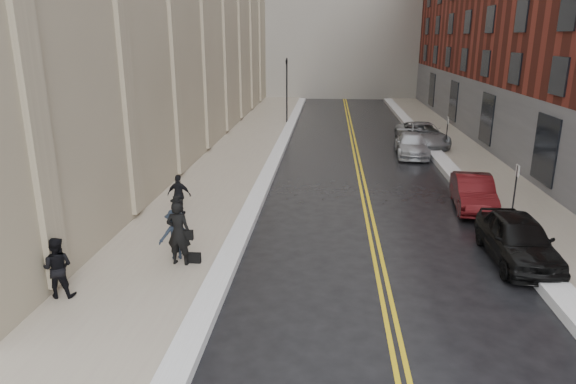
% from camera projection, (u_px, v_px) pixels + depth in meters
% --- Properties ---
extents(ground, '(160.00, 160.00, 0.00)m').
position_uv_depth(ground, '(290.00, 323.00, 12.71)').
color(ground, black).
rests_on(ground, ground).
extents(sidewalk_left, '(4.00, 64.00, 0.15)m').
position_uv_depth(sidewalk_left, '(231.00, 164.00, 28.29)').
color(sidewalk_left, gray).
rests_on(sidewalk_left, ground).
extents(sidewalk_right, '(3.00, 64.00, 0.15)m').
position_uv_depth(sidewalk_right, '(482.00, 169.00, 27.24)').
color(sidewalk_right, gray).
rests_on(sidewalk_right, ground).
extents(lane_stripe_a, '(0.12, 64.00, 0.01)m').
position_uv_depth(lane_stripe_a, '(357.00, 167.00, 27.78)').
color(lane_stripe_a, gold).
rests_on(lane_stripe_a, ground).
extents(lane_stripe_b, '(0.12, 64.00, 0.01)m').
position_uv_depth(lane_stripe_b, '(361.00, 168.00, 27.76)').
color(lane_stripe_b, gold).
rests_on(lane_stripe_b, ground).
extents(snow_ridge_left, '(0.70, 60.80, 0.26)m').
position_uv_depth(snow_ridge_left, '(273.00, 164.00, 28.10)').
color(snow_ridge_left, white).
rests_on(snow_ridge_left, ground).
extents(snow_ridge_right, '(0.85, 60.80, 0.30)m').
position_uv_depth(snow_ridge_right, '(447.00, 167.00, 27.37)').
color(snow_ridge_right, white).
rests_on(snow_ridge_right, ground).
extents(traffic_signal, '(0.18, 0.15, 5.20)m').
position_uv_depth(traffic_signal, '(287.00, 86.00, 40.63)').
color(traffic_signal, black).
rests_on(traffic_signal, ground).
extents(parking_sign_near, '(0.06, 0.35, 2.23)m').
position_uv_depth(parking_sign_near, '(515.00, 187.00, 19.33)').
color(parking_sign_near, black).
rests_on(parking_sign_near, ground).
extents(parking_sign_far, '(0.06, 0.35, 2.23)m').
position_uv_depth(parking_sign_far, '(447.00, 131.00, 30.77)').
color(parking_sign_far, black).
rests_on(parking_sign_far, ground).
extents(car_black, '(1.76, 4.38, 1.49)m').
position_uv_depth(car_black, '(518.00, 239.00, 15.99)').
color(car_black, black).
rests_on(car_black, ground).
extents(car_maroon, '(1.86, 4.25, 1.36)m').
position_uv_depth(car_maroon, '(473.00, 192.00, 21.02)').
color(car_maroon, '#440C0E').
rests_on(car_maroon, ground).
extents(car_silver_near, '(2.06, 4.56, 1.30)m').
position_uv_depth(car_silver_near, '(412.00, 145.00, 30.44)').
color(car_silver_near, '#B1B3B9').
rests_on(car_silver_near, ground).
extents(car_silver_far, '(3.10, 5.68, 1.51)m').
position_uv_depth(car_silver_far, '(422.00, 135.00, 32.89)').
color(car_silver_far, '#96999D').
rests_on(car_silver_far, ground).
extents(pedestrian_main, '(0.78, 0.56, 2.02)m').
position_uv_depth(pedestrian_main, '(179.00, 233.00, 15.37)').
color(pedestrian_main, black).
rests_on(pedestrian_main, sidewalk_left).
extents(pedestrian_a, '(0.88, 0.72, 1.66)m').
position_uv_depth(pedestrian_a, '(57.00, 267.00, 13.48)').
color(pedestrian_a, black).
rests_on(pedestrian_a, sidewalk_left).
extents(pedestrian_b, '(1.19, 0.97, 1.60)m').
position_uv_depth(pedestrian_b, '(176.00, 234.00, 15.82)').
color(pedestrian_b, '#1C2533').
rests_on(pedestrian_b, sidewalk_left).
extents(pedestrian_c, '(0.96, 0.45, 1.59)m').
position_uv_depth(pedestrian_c, '(179.00, 195.00, 19.77)').
color(pedestrian_c, black).
rests_on(pedestrian_c, sidewalk_left).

